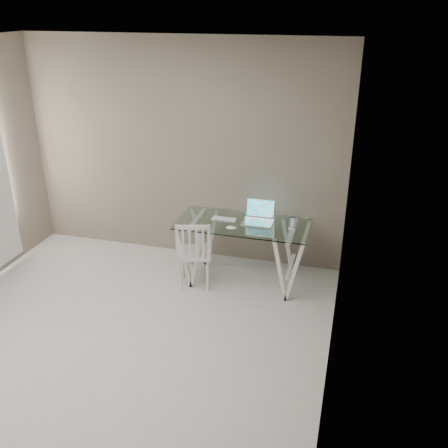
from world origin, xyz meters
name	(u,v)px	position (x,y,z in m)	size (l,w,h in m)	color
room	(78,182)	(-0.06, 0.02, 1.72)	(4.50, 4.52, 2.71)	#BAB7B2
desk	(243,252)	(0.91, 1.69, 0.38)	(1.50, 0.70, 0.75)	silver
chair	(194,251)	(0.41, 1.41, 0.46)	(0.47, 0.47, 0.84)	silver
laptop	(259,216)	(1.06, 1.80, 0.80)	(0.34, 0.29, 0.24)	silver
keyboard	(224,219)	(0.67, 1.74, 0.75)	(0.29, 0.13, 0.01)	silver
mouse	(231,228)	(0.81, 1.50, 0.76)	(0.11, 0.07, 0.04)	silver
phone_dock	(292,226)	(1.45, 1.69, 0.78)	(0.07, 0.07, 0.13)	white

